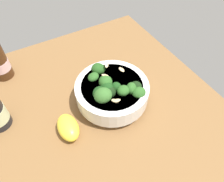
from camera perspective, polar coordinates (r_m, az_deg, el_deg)
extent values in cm
cube|color=brown|center=(58.44, -5.62, -5.04)|extent=(65.03, 65.03, 4.80)
cylinder|color=white|center=(56.40, 0.00, -2.10)|extent=(10.25, 10.25, 1.55)
cylinder|color=white|center=(53.98, 0.00, -0.08)|extent=(18.64, 18.64, 4.65)
cylinder|color=silver|center=(52.51, 0.00, 1.26)|extent=(15.53, 15.53, 0.80)
cylinder|color=#589D47|center=(53.76, 6.40, 0.25)|extent=(1.19, 1.09, 1.58)
ellipsoid|color=black|center=(52.63, 6.54, 1.30)|extent=(4.35, 4.21, 3.22)
cylinder|color=#4A8F3C|center=(55.02, -4.97, 2.81)|extent=(1.17, 1.04, 1.32)
ellipsoid|color=#2D6023|center=(54.04, -5.07, 3.78)|extent=(3.98, 3.97, 3.06)
cylinder|color=#2F662B|center=(50.90, -3.39, -1.76)|extent=(1.46, 1.74, 1.77)
ellipsoid|color=#194216|center=(49.49, -3.49, -0.47)|extent=(5.07, 5.05, 3.94)
cylinder|color=#2F662B|center=(50.29, -2.40, -2.55)|extent=(2.16, 2.29, 1.81)
ellipsoid|color=#386B2B|center=(48.77, -2.47, -1.17)|extent=(6.66, 6.20, 5.20)
cylinder|color=#4A8F3C|center=(51.45, -0.77, -1.45)|extent=(1.49, 1.70, 1.77)
ellipsoid|color=black|center=(50.11, -0.79, -0.23)|extent=(4.40, 5.06, 4.08)
cylinder|color=#3C7A32|center=(52.23, 5.11, -0.29)|extent=(1.22, 1.40, 1.32)
ellipsoid|color=#2D6023|center=(51.13, 5.22, 0.74)|extent=(4.50, 4.40, 3.65)
cylinder|color=#589D47|center=(52.03, 1.09, 0.22)|extent=(1.22, 1.02, 1.13)
ellipsoid|color=#194216|center=(51.08, 1.11, 1.13)|extent=(3.62, 3.54, 3.15)
cylinder|color=#3C7A32|center=(52.21, 7.06, -1.60)|extent=(1.60, 1.69, 1.61)
ellipsoid|color=#2D6023|center=(50.95, 7.23, -0.47)|extent=(4.11, 4.23, 3.82)
cylinder|color=#3C7A32|center=(51.43, 3.01, -0.95)|extent=(1.23, 1.17, 1.32)
ellipsoid|color=#2D6023|center=(50.26, 3.08, 0.12)|extent=(4.99, 4.78, 3.88)
cylinder|color=#2F662B|center=(51.48, -1.39, -0.17)|extent=(1.43, 1.36, 1.34)
ellipsoid|color=#194216|center=(50.43, -1.42, 0.81)|extent=(5.00, 4.37, 4.63)
cylinder|color=#4A8F3C|center=(57.14, -3.62, 4.89)|extent=(1.66, 1.64, 1.14)
ellipsoid|color=#23511C|center=(56.09, -3.70, 5.97)|extent=(4.39, 4.65, 4.13)
cylinder|color=#2F662B|center=(52.30, -1.71, 1.29)|extent=(1.77, 1.65, 1.38)
ellipsoid|color=#2D6023|center=(51.10, -1.75, 2.48)|extent=(5.19, 5.22, 4.74)
ellipsoid|color=#DBBC84|center=(53.75, 2.60, 5.81)|extent=(2.01, 1.40, 0.51)
ellipsoid|color=#DBBC84|center=(51.06, -2.01, 4.37)|extent=(2.06, 1.92, 0.61)
ellipsoid|color=#DBBC84|center=(49.57, -0.92, 0.14)|extent=(1.54, 2.03, 0.67)
ellipsoid|color=#DBBC84|center=(54.42, -1.43, 7.12)|extent=(1.96, 1.87, 1.20)
ellipsoid|color=#DBBC84|center=(48.42, 0.84, -2.67)|extent=(1.82, 2.06, 0.87)
ellipsoid|color=#DBBC84|center=(47.71, 1.26, -2.57)|extent=(1.65, 2.07, 0.66)
ellipsoid|color=yellow|center=(51.32, -11.78, -9.60)|extent=(7.88, 5.09, 3.71)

